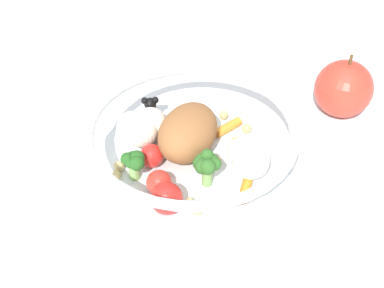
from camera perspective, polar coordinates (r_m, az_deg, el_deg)
ground_plane at (r=0.56m, az=0.47°, el=-2.92°), size 2.40×2.40×0.00m
food_container at (r=0.55m, az=-0.40°, el=0.01°), size 0.22×0.22×0.06m
loose_apple at (r=0.64m, az=16.61°, el=5.95°), size 0.07×0.07×0.08m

